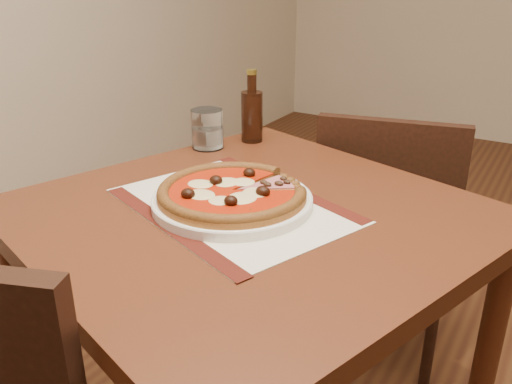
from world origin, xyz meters
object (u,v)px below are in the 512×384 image
table (251,256)px  bottle (252,114)px  water_glass (207,129)px  chair_far (385,228)px  plate (232,201)px  pizza (232,191)px

table → bottle: size_ratio=5.36×
table → water_glass: water_glass is taller
chair_far → bottle: 0.53m
chair_far → bottle: size_ratio=4.36×
table → bottle: (-0.22, 0.37, 0.18)m
plate → bottle: bottle is taller
chair_far → pizza: 0.70m
chair_far → water_glass: 0.61m
water_glass → bottle: (0.07, 0.11, 0.02)m
table → chair_far: 0.64m
table → plate: size_ratio=3.23×
water_glass → table: bearing=-42.4°
pizza → chair_far: bearing=78.3°
plate → chair_far: bearing=78.3°
chair_far → bottle: bearing=25.3°
plate → water_glass: bearing=133.0°
table → plate: plate is taller
table → plate: (-0.04, -0.00, 0.11)m
chair_far → bottle: (-0.31, -0.24, 0.36)m
plate → pizza: 0.02m
bottle → chair_far: bearing=37.6°
chair_far → water_glass: size_ratio=8.33×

